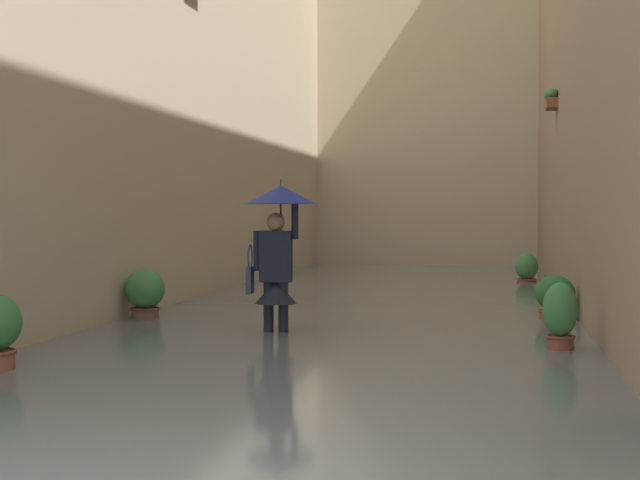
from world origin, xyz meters
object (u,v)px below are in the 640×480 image
at_px(potted_plant_far_left, 555,302).
at_px(potted_plant_near_left, 560,322).
at_px(person_wading, 278,237).
at_px(potted_plant_mid_left, 527,272).
at_px(potted_plant_far_right, 145,297).

xyz_separation_m(potted_plant_far_left, potted_plant_near_left, (0.12, 2.93, 0.07)).
xyz_separation_m(person_wading, potted_plant_near_left, (-3.24, 0.87, -0.85)).
distance_m(person_wading, potted_plant_mid_left, 9.49).
relative_size(person_wading, potted_plant_near_left, 2.22).
bearing_deg(potted_plant_far_left, potted_plant_far_right, 10.13).
relative_size(person_wading, potted_plant_far_right, 2.32).
bearing_deg(potted_plant_far_left, person_wading, 31.55).
bearing_deg(potted_plant_near_left, person_wading, -15.04).
bearing_deg(potted_plant_far_right, person_wading, 152.65).
xyz_separation_m(potted_plant_far_left, potted_plant_mid_left, (0.17, -6.83, -0.01)).
relative_size(potted_plant_far_left, potted_plant_mid_left, 1.00).
distance_m(potted_plant_far_right, potted_plant_far_left, 5.55).
bearing_deg(potted_plant_near_left, potted_plant_far_left, -92.40).
xyz_separation_m(person_wading, potted_plant_far_left, (-3.36, -2.06, -0.92)).
relative_size(potted_plant_far_left, potted_plant_near_left, 0.87).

